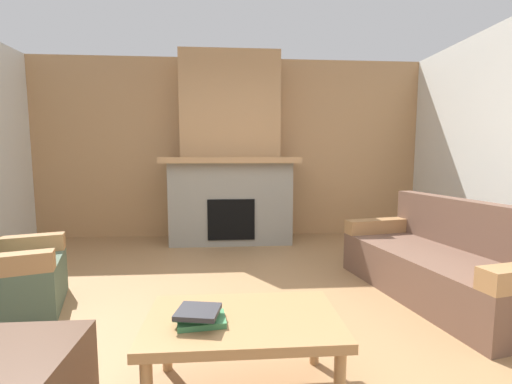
{
  "coord_description": "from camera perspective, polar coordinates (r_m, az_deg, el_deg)",
  "views": [
    {
      "loc": [
        -0.0,
        -2.39,
        1.27
      ],
      "look_at": [
        0.26,
        1.1,
        0.88
      ],
      "focal_mm": 24.09,
      "sensor_mm": 36.0,
      "label": 1
    }
  ],
  "objects": [
    {
      "name": "coffee_table",
      "position": [
        1.92,
        -2.12,
        -21.44
      ],
      "size": [
        1.0,
        0.6,
        0.43
      ],
      "color": "#A87A4C",
      "rests_on": "ground"
    },
    {
      "name": "ground",
      "position": [
        2.7,
        -3.98,
        -21.7
      ],
      "size": [
        9.0,
        9.0,
        0.0
      ],
      "primitive_type": "plane",
      "color": "#9E754C"
    },
    {
      "name": "couch",
      "position": [
        3.56,
        28.6,
        -10.5
      ],
      "size": [
        1.17,
        1.93,
        0.85
      ],
      "color": "brown",
      "rests_on": "ground"
    },
    {
      "name": "wall_back_wood_panel",
      "position": [
        5.39,
        -4.23,
        7.14
      ],
      "size": [
        6.0,
        0.12,
        2.7
      ],
      "primitive_type": "cube",
      "color": "tan",
      "rests_on": "ground"
    },
    {
      "name": "armchair",
      "position": [
        3.47,
        -36.75,
        -11.27
      ],
      "size": [
        0.96,
        0.96,
        0.85
      ],
      "color": "#4C604C",
      "rests_on": "ground"
    },
    {
      "name": "fireplace",
      "position": [
        5.01,
        -4.21,
        5.08
      ],
      "size": [
        1.9,
        0.82,
        2.7
      ],
      "color": "gray",
      "rests_on": "ground"
    },
    {
      "name": "book_stack_near_edge",
      "position": [
        1.83,
        -9.42,
        -19.62
      ],
      "size": [
        0.26,
        0.23,
        0.08
      ],
      "color": "#3D7F4C",
      "rests_on": "coffee_table"
    }
  ]
}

